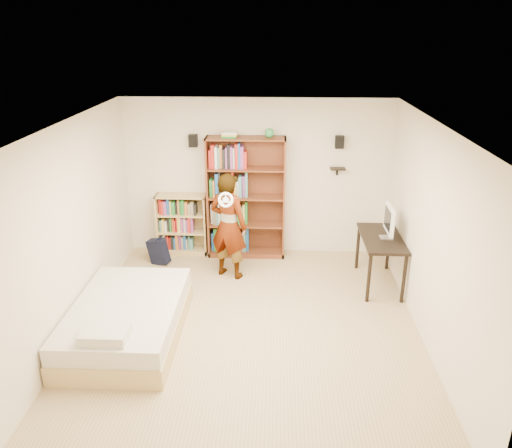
{
  "coord_description": "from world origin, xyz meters",
  "views": [
    {
      "loc": [
        0.33,
        -5.68,
        3.77
      ],
      "look_at": [
        0.06,
        0.6,
        1.26
      ],
      "focal_mm": 35.0,
      "sensor_mm": 36.0,
      "label": 1
    }
  ],
  "objects_px": {
    "computer_desk": "(379,261)",
    "person": "(228,226)",
    "daybed": "(127,316)",
    "tall_bookshelf": "(246,198)",
    "low_bookshelf": "(182,224)"
  },
  "relations": [
    {
      "from": "computer_desk",
      "to": "daybed",
      "type": "xyz_separation_m",
      "value": [
        -3.49,
        -1.56,
        -0.09
      ]
    },
    {
      "from": "computer_desk",
      "to": "person",
      "type": "distance_m",
      "value": 2.39
    },
    {
      "from": "person",
      "to": "tall_bookshelf",
      "type": "bearing_deg",
      "value": -81.38
    },
    {
      "from": "computer_desk",
      "to": "daybed",
      "type": "distance_m",
      "value": 3.83
    },
    {
      "from": "daybed",
      "to": "person",
      "type": "height_order",
      "value": "person"
    },
    {
      "from": "computer_desk",
      "to": "person",
      "type": "bearing_deg",
      "value": 175.14
    },
    {
      "from": "low_bookshelf",
      "to": "person",
      "type": "bearing_deg",
      "value": -43.02
    },
    {
      "from": "tall_bookshelf",
      "to": "low_bookshelf",
      "type": "relative_size",
      "value": 1.94
    },
    {
      "from": "low_bookshelf",
      "to": "tall_bookshelf",
      "type": "bearing_deg",
      "value": -1.55
    },
    {
      "from": "low_bookshelf",
      "to": "computer_desk",
      "type": "xyz_separation_m",
      "value": [
        3.24,
        -1.04,
        -0.14
      ]
    },
    {
      "from": "low_bookshelf",
      "to": "person",
      "type": "height_order",
      "value": "person"
    },
    {
      "from": "tall_bookshelf",
      "to": "computer_desk",
      "type": "distance_m",
      "value": 2.43
    },
    {
      "from": "person",
      "to": "computer_desk",
      "type": "bearing_deg",
      "value": -160.51
    },
    {
      "from": "tall_bookshelf",
      "to": "low_bookshelf",
      "type": "bearing_deg",
      "value": 178.45
    },
    {
      "from": "daybed",
      "to": "person",
      "type": "distance_m",
      "value": 2.18
    }
  ]
}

